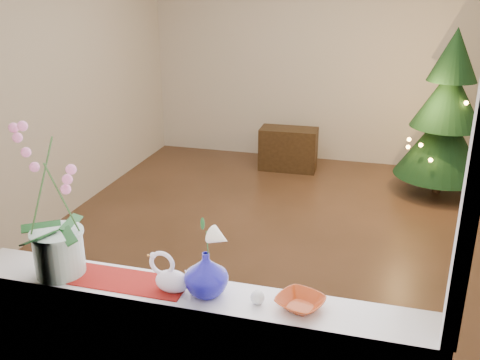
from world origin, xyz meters
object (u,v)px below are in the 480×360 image
Objects in this scene: swan at (172,273)px; xmas_tree at (447,114)px; side_table at (288,149)px; blue_vase at (206,271)px; orchid_pot at (52,203)px; paperweight at (258,297)px; amber_dish at (300,303)px.

xmas_tree is (1.48, 4.03, -0.11)m from swan.
swan is at bearing -87.96° from side_table.
blue_vase is 4.23m from xmas_tree.
orchid_pot is 1.05× the size of side_table.
swan is 4.44m from side_table.
xmas_tree reaches higher than paperweight.
blue_vase is 0.34× the size of side_table.
blue_vase is 1.40× the size of amber_dish.
blue_vase reaches higher than swan.
paperweight is at bearing 0.05° from orchid_pot.
paperweight is 0.18m from amber_dish.
paperweight is (0.96, 0.00, -0.33)m from orchid_pot.
amber_dish is at bearing -80.48° from side_table.
paperweight reaches higher than amber_dish.
swan is at bearing -110.16° from xmas_tree.
swan is 0.58m from amber_dish.
orchid_pot is at bearing -179.95° from paperweight.
orchid_pot is at bearing 159.91° from swan.
orchid_pot reaches higher than blue_vase.
side_table is at bearing 101.04° from amber_dish.
swan reaches higher than side_table.
swan is (0.57, -0.00, -0.27)m from orchid_pot.
blue_vase is at bearing -85.90° from side_table.
amber_dish is at bearing 0.72° from blue_vase.
xmas_tree reaches higher than amber_dish.
xmas_tree reaches higher than side_table.
orchid_pot reaches higher than paperweight.
swan is at bearing -173.18° from blue_vase.
paperweight is at bearing -19.00° from swan.
blue_vase is at bearing 176.65° from paperweight.
side_table is at bearing 73.87° from swan.
blue_vase is 0.43m from amber_dish.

